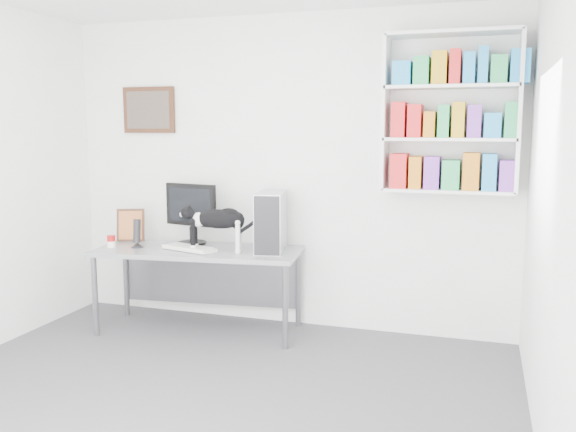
{
  "coord_description": "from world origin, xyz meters",
  "views": [
    {
      "loc": [
        1.65,
        -3.07,
        1.74
      ],
      "look_at": [
        0.19,
        1.53,
        1.04
      ],
      "focal_mm": 38.0,
      "sensor_mm": 36.0,
      "label": 1
    }
  ],
  "objects_px": {
    "pc_tower": "(271,221)",
    "desk": "(199,290)",
    "monitor": "(191,213)",
    "bookshelf": "(450,113)",
    "speaker": "(137,233)",
    "leaning_print": "(131,224)",
    "cat": "(218,230)",
    "soup_can": "(111,241)",
    "keyboard": "(190,248)"
  },
  "relations": [
    {
      "from": "keyboard",
      "to": "pc_tower",
      "type": "bearing_deg",
      "value": 35.01
    },
    {
      "from": "monitor",
      "to": "soup_can",
      "type": "relative_size",
      "value": 5.31
    },
    {
      "from": "desk",
      "to": "cat",
      "type": "relative_size",
      "value": 2.85
    },
    {
      "from": "monitor",
      "to": "soup_can",
      "type": "bearing_deg",
      "value": -139.49
    },
    {
      "from": "pc_tower",
      "to": "desk",
      "type": "bearing_deg",
      "value": -178.3
    },
    {
      "from": "monitor",
      "to": "pc_tower",
      "type": "distance_m",
      "value": 0.75
    },
    {
      "from": "keyboard",
      "to": "leaning_print",
      "type": "xyz_separation_m",
      "value": [
        -0.7,
        0.22,
        0.13
      ]
    },
    {
      "from": "monitor",
      "to": "speaker",
      "type": "bearing_deg",
      "value": -132.41
    },
    {
      "from": "speaker",
      "to": "cat",
      "type": "xyz_separation_m",
      "value": [
        0.74,
        0.03,
        0.06
      ]
    },
    {
      "from": "monitor",
      "to": "soup_can",
      "type": "xyz_separation_m",
      "value": [
        -0.6,
        -0.34,
        -0.22
      ]
    },
    {
      "from": "bookshelf",
      "to": "leaning_print",
      "type": "height_order",
      "value": "bookshelf"
    },
    {
      "from": "monitor",
      "to": "cat",
      "type": "bearing_deg",
      "value": -23.21
    },
    {
      "from": "desk",
      "to": "soup_can",
      "type": "xyz_separation_m",
      "value": [
        -0.74,
        -0.16,
        0.41
      ]
    },
    {
      "from": "bookshelf",
      "to": "speaker",
      "type": "relative_size",
      "value": 4.83
    },
    {
      "from": "monitor",
      "to": "cat",
      "type": "height_order",
      "value": "monitor"
    },
    {
      "from": "bookshelf",
      "to": "keyboard",
      "type": "xyz_separation_m",
      "value": [
        -2.06,
        -0.39,
        -1.11
      ]
    },
    {
      "from": "pc_tower",
      "to": "leaning_print",
      "type": "height_order",
      "value": "pc_tower"
    },
    {
      "from": "monitor",
      "to": "cat",
      "type": "relative_size",
      "value": 0.9
    },
    {
      "from": "monitor",
      "to": "speaker",
      "type": "xyz_separation_m",
      "value": [
        -0.38,
        -0.28,
        -0.15
      ]
    },
    {
      "from": "leaning_print",
      "to": "soup_can",
      "type": "xyz_separation_m",
      "value": [
        -0.0,
        -0.31,
        -0.1
      ]
    },
    {
      "from": "keyboard",
      "to": "soup_can",
      "type": "bearing_deg",
      "value": -156.31
    },
    {
      "from": "leaning_print",
      "to": "soup_can",
      "type": "height_order",
      "value": "leaning_print"
    },
    {
      "from": "desk",
      "to": "monitor",
      "type": "bearing_deg",
      "value": 122.84
    },
    {
      "from": "pc_tower",
      "to": "cat",
      "type": "bearing_deg",
      "value": -162.9
    },
    {
      "from": "speaker",
      "to": "leaning_print",
      "type": "bearing_deg",
      "value": 121.69
    },
    {
      "from": "monitor",
      "to": "cat",
      "type": "distance_m",
      "value": 0.45
    },
    {
      "from": "desk",
      "to": "speaker",
      "type": "relative_size",
      "value": 6.72
    },
    {
      "from": "cat",
      "to": "monitor",
      "type": "bearing_deg",
      "value": 133.87
    },
    {
      "from": "pc_tower",
      "to": "cat",
      "type": "distance_m",
      "value": 0.45
    },
    {
      "from": "bookshelf",
      "to": "monitor",
      "type": "distance_m",
      "value": 2.33
    },
    {
      "from": "desk",
      "to": "monitor",
      "type": "relative_size",
      "value": 3.15
    },
    {
      "from": "monitor",
      "to": "cat",
      "type": "xyz_separation_m",
      "value": [
        0.36,
        -0.25,
        -0.09
      ]
    },
    {
      "from": "pc_tower",
      "to": "leaning_print",
      "type": "xyz_separation_m",
      "value": [
        -1.35,
        0.0,
        -0.09
      ]
    },
    {
      "from": "keyboard",
      "to": "leaning_print",
      "type": "distance_m",
      "value": 0.74
    },
    {
      "from": "monitor",
      "to": "pc_tower",
      "type": "relative_size",
      "value": 1.12
    },
    {
      "from": "monitor",
      "to": "keyboard",
      "type": "height_order",
      "value": "monitor"
    },
    {
      "from": "keyboard",
      "to": "speaker",
      "type": "distance_m",
      "value": 0.49
    },
    {
      "from": "keyboard",
      "to": "leaning_print",
      "type": "relative_size",
      "value": 1.53
    },
    {
      "from": "bookshelf",
      "to": "monitor",
      "type": "relative_size",
      "value": 2.26
    },
    {
      "from": "speaker",
      "to": "soup_can",
      "type": "bearing_deg",
      "value": -174.69
    },
    {
      "from": "soup_can",
      "to": "bookshelf",
      "type": "bearing_deg",
      "value": 9.72
    },
    {
      "from": "leaning_print",
      "to": "desk",
      "type": "bearing_deg",
      "value": -33.33
    },
    {
      "from": "speaker",
      "to": "leaning_print",
      "type": "distance_m",
      "value": 0.33
    },
    {
      "from": "leaning_print",
      "to": "monitor",
      "type": "bearing_deg",
      "value": -19.17
    },
    {
      "from": "speaker",
      "to": "desk",
      "type": "bearing_deg",
      "value": 1.76
    },
    {
      "from": "monitor",
      "to": "desk",
      "type": "bearing_deg",
      "value": -39.65
    },
    {
      "from": "soup_can",
      "to": "leaning_print",
      "type": "bearing_deg",
      "value": 89.43
    },
    {
      "from": "bookshelf",
      "to": "soup_can",
      "type": "relative_size",
      "value": 12.02
    },
    {
      "from": "desk",
      "to": "soup_can",
      "type": "distance_m",
      "value": 0.87
    },
    {
      "from": "keyboard",
      "to": "leaning_print",
      "type": "bearing_deg",
      "value": 179.17
    }
  ]
}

